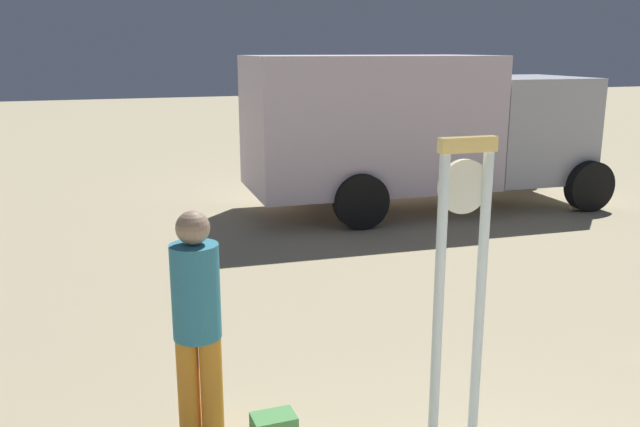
{
  "coord_description": "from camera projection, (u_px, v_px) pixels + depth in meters",
  "views": [
    {
      "loc": [
        -2.22,
        -1.42,
        2.83
      ],
      "look_at": [
        0.07,
        4.81,
        1.2
      ],
      "focal_mm": 37.64,
      "sensor_mm": 36.0,
      "label": 1
    }
  ],
  "objects": [
    {
      "name": "person_near_clock",
      "position": [
        197.0,
        319.0,
        4.69
      ],
      "size": [
        0.34,
        0.34,
        1.77
      ],
      "color": "orange",
      "rests_on": "ground_plane"
    },
    {
      "name": "standing_clock",
      "position": [
        461.0,
        270.0,
        4.55
      ],
      "size": [
        0.41,
        0.11,
        2.28
      ],
      "color": "white",
      "rests_on": "ground_plane"
    },
    {
      "name": "box_truck_near",
      "position": [
        413.0,
        125.0,
        11.95
      ],
      "size": [
        6.48,
        2.81,
        2.73
      ],
      "color": "silver",
      "rests_on": "ground_plane"
    }
  ]
}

